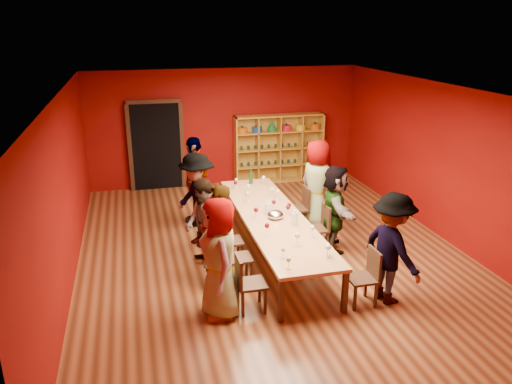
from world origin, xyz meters
TOP-DOWN VIEW (x-y plane):
  - room_shell at (0.00, 0.00)m, footprint 7.10×9.10m
  - tasting_table at (0.00, 0.00)m, footprint 1.10×4.50m
  - doorway at (-1.80, 4.43)m, footprint 1.40×0.17m
  - shelving_unit at (1.40, 4.32)m, footprint 2.40×0.40m
  - chair_person_left_0 at (-0.91, -1.75)m, footprint 0.42×0.42m
  - person_left_0 at (-1.30, -1.75)m, footprint 0.54×0.92m
  - chair_person_left_1 at (-0.91, -0.87)m, footprint 0.42×0.42m
  - person_left_1 at (-1.16, -0.87)m, footprint 0.64×0.74m
  - chair_person_left_2 at (-0.91, -0.20)m, footprint 0.42×0.42m
  - person_left_2 at (-1.29, -0.20)m, footprint 0.58×0.85m
  - chair_person_left_3 at (-0.91, 0.74)m, footprint 0.42×0.42m
  - person_left_3 at (-1.27, 0.74)m, footprint 0.92×1.28m
  - chair_person_left_4 at (-0.91, 1.82)m, footprint 0.42×0.42m
  - person_left_4 at (-1.17, 1.82)m, footprint 0.58×1.14m
  - chair_person_right_0 at (0.91, -2.00)m, footprint 0.42×0.42m
  - person_right_0 at (1.29, -2.00)m, footprint 0.71×1.21m
  - chair_person_right_2 at (0.91, -0.05)m, footprint 0.42×0.42m
  - person_right_2 at (1.19, -0.05)m, footprint 0.76×1.59m
  - chair_person_right_3 at (0.91, 1.04)m, footprint 0.42×0.42m
  - person_right_3 at (1.25, 1.04)m, footprint 0.81×1.03m
  - wine_glass_0 at (-0.28, 1.85)m, footprint 0.08×0.08m
  - wine_glass_1 at (0.34, -1.80)m, footprint 0.09×0.09m
  - wine_glass_2 at (-0.31, -1.66)m, footprint 0.07×0.07m
  - wine_glass_3 at (-0.32, -0.02)m, footprint 0.08×0.08m
  - wine_glass_4 at (0.03, -1.29)m, footprint 0.09×0.09m
  - wine_glass_5 at (0.28, -0.02)m, footprint 0.08×0.08m
  - wine_glass_6 at (0.36, 0.88)m, footprint 0.08×0.08m
  - wine_glass_7 at (0.26, 0.97)m, footprint 0.09×0.09m
  - wine_glass_8 at (-0.32, 0.02)m, footprint 0.07×0.07m
  - wine_glass_9 at (-0.34, 1.68)m, footprint 0.07×0.07m
  - wine_glass_10 at (-0.32, -0.76)m, footprint 0.08×0.08m
  - wine_glass_11 at (-0.15, 1.33)m, footprint 0.08×0.08m
  - wine_glass_12 at (0.35, 0.11)m, footprint 0.08×0.08m
  - wine_glass_13 at (0.11, 0.32)m, footprint 0.08×0.08m
  - wine_glass_14 at (0.37, -1.04)m, footprint 0.08×0.08m
  - wine_glass_15 at (0.36, -1.74)m, footprint 0.08×0.08m
  - wine_glass_16 at (-0.27, 0.86)m, footprint 0.09×0.09m
  - wine_glass_17 at (-0.34, -2.00)m, footprint 0.07×0.07m
  - wine_glass_18 at (0.30, 1.77)m, footprint 0.09×0.09m
  - spittoon_bowl at (0.02, -0.11)m, footprint 0.30×0.30m
  - carafe_a at (-0.07, 0.11)m, footprint 0.11×0.11m
  - carafe_b at (0.26, -0.49)m, footprint 0.14×0.14m
  - wine_bottle at (0.07, 1.97)m, footprint 0.10×0.10m

SIDE VIEW (x-z plane):
  - chair_person_left_0 at x=-0.91m, z-range 0.05..0.94m
  - chair_person_left_1 at x=-0.91m, z-range 0.05..0.94m
  - chair_person_left_2 at x=-0.91m, z-range 0.05..0.94m
  - chair_person_left_3 at x=-0.91m, z-range 0.05..0.94m
  - chair_person_left_4 at x=-0.91m, z-range 0.05..0.94m
  - chair_person_right_0 at x=0.91m, z-range 0.05..0.94m
  - chair_person_right_2 at x=0.91m, z-range 0.05..0.94m
  - chair_person_right_3 at x=0.91m, z-range 0.05..0.94m
  - tasting_table at x=0.00m, z-range 0.32..1.07m
  - person_left_2 at x=-1.29m, z-range 0.00..1.60m
  - spittoon_bowl at x=0.02m, z-range 0.74..0.90m
  - person_right_2 at x=1.19m, z-range 0.00..1.65m
  - person_left_1 at x=-1.16m, z-range 0.00..1.72m
  - carafe_a at x=-0.07m, z-range 0.74..0.99m
  - carafe_b at x=0.26m, z-range 0.74..1.01m
  - wine_bottle at x=0.07m, z-range 0.71..1.04m
  - person_right_0 at x=1.29m, z-range 0.00..1.76m
  - wine_glass_2 at x=-0.31m, z-range 0.79..0.97m
  - wine_glass_8 at x=-0.32m, z-range 0.79..0.97m
  - wine_glass_17 at x=-0.34m, z-range 0.79..0.97m
  - wine_glass_9 at x=-0.34m, z-range 0.79..0.98m
  - wine_glass_0 at x=-0.28m, z-range 0.79..0.98m
  - wine_glass_12 at x=0.35m, z-range 0.79..0.98m
  - wine_glass_13 at x=0.11m, z-range 0.79..0.99m
  - wine_glass_6 at x=0.36m, z-range 0.79..0.99m
  - wine_glass_5 at x=0.28m, z-range 0.80..1.00m
  - wine_glass_10 at x=-0.32m, z-range 0.80..1.00m
  - wine_glass_11 at x=-0.15m, z-range 0.80..1.00m
  - wine_glass_3 at x=-0.32m, z-range 0.80..1.00m
  - wine_glass_15 at x=0.36m, z-range 0.80..1.01m
  - wine_glass_14 at x=0.37m, z-range 0.80..1.01m
  - wine_glass_16 at x=-0.27m, z-range 0.80..1.01m
  - wine_glass_1 at x=0.34m, z-range 0.80..1.01m
  - wine_glass_7 at x=0.26m, z-range 0.80..1.01m
  - wine_glass_18 at x=0.30m, z-range 0.80..1.02m
  - wine_glass_4 at x=0.03m, z-range 0.80..1.02m
  - person_left_0 at x=-1.30m, z-range 0.00..1.82m
  - person_left_3 at x=-1.27m, z-range 0.00..1.83m
  - person_right_3 at x=1.25m, z-range 0.00..1.86m
  - person_left_4 at x=-1.17m, z-range 0.00..1.90m
  - shelving_unit at x=1.40m, z-range 0.08..1.88m
  - doorway at x=-1.80m, z-range -0.03..2.27m
  - room_shell at x=0.00m, z-range -0.02..3.02m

